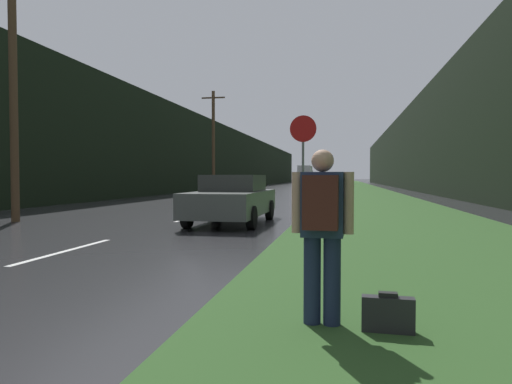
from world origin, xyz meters
The scene contains 13 objects.
grass_verge centered at (6.58, 40.00, 0.01)m, with size 6.00×240.00×0.02m, color #2D5123.
lane_stripe_b centered at (0.00, 7.07, 0.00)m, with size 0.12×3.00×0.01m, color silver.
lane_stripe_c centered at (0.00, 14.07, 0.00)m, with size 0.12×3.00×0.01m, color silver.
lane_stripe_d centered at (0.00, 21.07, 0.00)m, with size 0.12×3.00×0.01m, color silver.
treeline_far_side centered at (-9.58, 50.00, 3.70)m, with size 2.00×140.00×7.39m, color black.
treeline_near_side centered at (12.58, 50.00, 4.42)m, with size 2.00×140.00×8.84m, color black.
utility_pole_near centered at (-4.78, 11.71, 4.60)m, with size 1.80×0.24×8.93m.
utility_pole_far centered at (-4.70, 32.88, 4.05)m, with size 1.80×0.24×7.84m.
stop_sign centered at (3.87, 12.52, 1.95)m, with size 0.75×0.07×3.11m.
hitchhiker_with_backpack centered at (4.82, 3.67, 0.93)m, with size 0.56×0.41×1.61m.
suitcase centered at (5.39, 3.60, 0.17)m, with size 0.45×0.14×0.36m.
car_passing_near centered at (1.79, 12.56, 0.72)m, with size 1.96×4.65×1.42m.
delivery_truck centered at (-1.79, 81.84, 1.77)m, with size 2.43×7.40×3.36m.
Camera 1 is at (5.01, -0.45, 1.36)m, focal length 32.00 mm.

